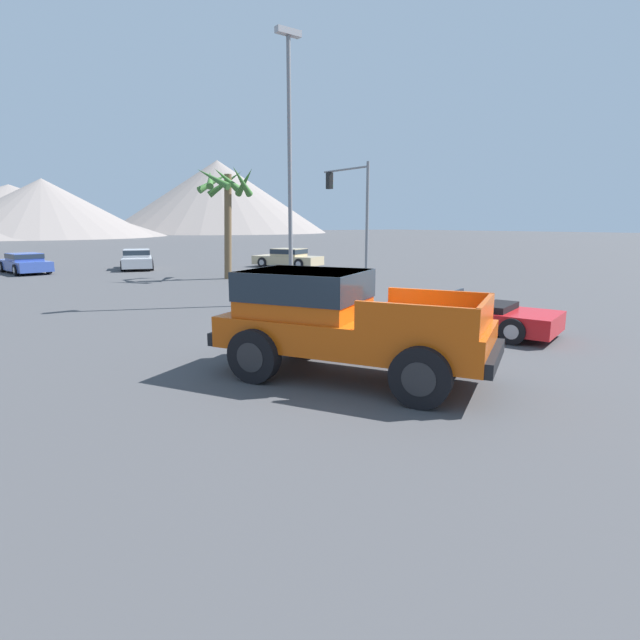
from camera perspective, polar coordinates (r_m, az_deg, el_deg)
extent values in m
plane|color=#424244|center=(9.74, 2.86, -5.85)|extent=(320.00, 320.00, 0.00)
cube|color=#CC4C0C|center=(9.14, 3.75, -1.56)|extent=(4.01, 5.18, 0.57)
cube|color=#CC4C0C|center=(9.40, -1.74, 3.16)|extent=(2.57, 2.72, 0.83)
cube|color=#1E2833|center=(9.38, -1.75, 4.07)|extent=(2.62, 2.77, 0.53)
cube|color=#CC4C0C|center=(7.78, 10.74, 0.00)|extent=(1.00, 1.74, 0.48)
cube|color=#CC4C0C|center=(9.54, 13.43, 1.91)|extent=(1.00, 1.74, 0.48)
cube|color=#CC4C0C|center=(8.51, 18.35, 0.57)|extent=(1.65, 0.95, 0.48)
cube|color=black|center=(10.30, -9.25, -1.20)|extent=(1.72, 1.04, 0.24)
cube|color=black|center=(8.64, 19.30, -4.05)|extent=(1.72, 1.04, 0.24)
cylinder|color=black|center=(9.02, -7.55, -4.07)|extent=(0.72, 0.99, 0.98)
cylinder|color=#232326|center=(9.02, -7.55, -4.07)|extent=(0.52, 0.62, 0.54)
cylinder|color=black|center=(10.69, -1.93, -1.60)|extent=(0.72, 0.99, 0.98)
cylinder|color=#232326|center=(10.69, -1.93, -1.60)|extent=(0.52, 0.62, 0.54)
cylinder|color=black|center=(7.89, 11.43, -6.40)|extent=(0.72, 0.99, 0.98)
cylinder|color=#232326|center=(7.89, 11.43, -6.40)|extent=(0.52, 0.62, 0.54)
cylinder|color=black|center=(9.75, 14.12, -3.17)|extent=(0.72, 0.99, 0.98)
cylinder|color=#232326|center=(9.75, 14.12, -3.17)|extent=(0.52, 0.62, 0.54)
cube|color=red|center=(13.75, 16.67, 0.45)|extent=(2.92, 4.68, 0.48)
cube|color=#1E2833|center=(13.85, 14.90, 2.43)|extent=(1.42, 0.48, 0.39)
cube|color=black|center=(13.47, 19.80, 1.43)|extent=(1.50, 0.99, 0.16)
cylinder|color=black|center=(13.53, 10.06, 0.16)|extent=(0.39, 0.67, 0.63)
cylinder|color=#9E9EA3|center=(13.53, 10.06, 0.16)|extent=(0.32, 0.40, 0.35)
cylinder|color=black|center=(15.02, 12.88, 1.12)|extent=(0.39, 0.67, 0.63)
cylinder|color=#9E9EA3|center=(15.02, 12.88, 1.12)|extent=(0.32, 0.40, 0.35)
cylinder|color=black|center=(12.60, 21.13, -1.22)|extent=(0.39, 0.67, 0.63)
cylinder|color=#9E9EA3|center=(12.60, 21.13, -1.22)|extent=(0.32, 0.40, 0.35)
cylinder|color=black|center=(14.18, 22.94, -0.06)|extent=(0.39, 0.67, 0.63)
cylinder|color=#9E9EA3|center=(14.18, 22.94, -0.06)|extent=(0.32, 0.40, 0.35)
cube|color=#334C9E|center=(33.51, -30.68, 5.42)|extent=(2.39, 4.79, 0.55)
cube|color=#334C9E|center=(33.37, -30.71, 6.23)|extent=(1.78, 2.13, 0.41)
cube|color=#1E2833|center=(33.36, -30.72, 6.31)|extent=(1.82, 2.18, 0.25)
cylinder|color=black|center=(34.70, -32.58, 5.14)|extent=(0.31, 0.65, 0.62)
cylinder|color=#9E9EA3|center=(34.70, -32.58, 5.14)|extent=(0.28, 0.37, 0.34)
cylinder|color=black|center=(35.10, -29.96, 5.45)|extent=(0.31, 0.65, 0.62)
cylinder|color=#9E9EA3|center=(35.10, -29.96, 5.45)|extent=(0.28, 0.37, 0.34)
cylinder|color=black|center=(31.94, -31.41, 4.90)|extent=(0.31, 0.65, 0.62)
cylinder|color=#9E9EA3|center=(31.94, -31.41, 4.90)|extent=(0.28, 0.37, 0.34)
cylinder|color=black|center=(32.38, -28.59, 5.23)|extent=(0.31, 0.65, 0.62)
cylinder|color=#9E9EA3|center=(32.38, -28.59, 5.23)|extent=(0.28, 0.37, 0.34)
cube|color=tan|center=(32.66, -3.73, 6.83)|extent=(3.49, 4.78, 0.56)
cube|color=tan|center=(32.57, -3.57, 7.74)|extent=(2.21, 2.35, 0.48)
cube|color=#1E2833|center=(32.56, -3.57, 7.84)|extent=(2.25, 2.40, 0.29)
cylinder|color=black|center=(32.72, -6.59, 6.56)|extent=(0.47, 0.69, 0.65)
cylinder|color=#9E9EA3|center=(32.72, -6.59, 6.56)|extent=(0.36, 0.42, 0.36)
cylinder|color=black|center=(34.13, -4.93, 6.77)|extent=(0.47, 0.69, 0.65)
cylinder|color=#9E9EA3|center=(34.13, -4.93, 6.77)|extent=(0.36, 0.42, 0.36)
cylinder|color=black|center=(31.22, -2.41, 6.41)|extent=(0.47, 0.69, 0.65)
cylinder|color=#9E9EA3|center=(31.22, -2.41, 6.41)|extent=(0.36, 0.42, 0.36)
cylinder|color=black|center=(32.70, -0.86, 6.63)|extent=(0.47, 0.69, 0.65)
cylinder|color=#9E9EA3|center=(32.70, -0.86, 6.63)|extent=(0.36, 0.42, 0.36)
cube|color=#B7BABF|center=(33.37, -20.16, 6.28)|extent=(2.89, 4.55, 0.58)
cube|color=#B7BABF|center=(33.23, -20.22, 7.18)|extent=(1.97, 2.15, 0.48)
cube|color=#1E2833|center=(33.23, -20.23, 7.28)|extent=(2.01, 2.19, 0.29)
cylinder|color=black|center=(34.71, -21.49, 6.10)|extent=(0.40, 0.66, 0.63)
cylinder|color=#9E9EA3|center=(34.71, -21.49, 6.10)|extent=(0.33, 0.40, 0.34)
cylinder|color=black|center=(34.69, -18.76, 6.28)|extent=(0.40, 0.66, 0.63)
cylinder|color=#9E9EA3|center=(34.69, -18.76, 6.28)|extent=(0.33, 0.40, 0.34)
cylinder|color=black|center=(32.09, -21.63, 5.75)|extent=(0.40, 0.66, 0.63)
cylinder|color=#9E9EA3|center=(32.09, -21.63, 5.75)|extent=(0.33, 0.40, 0.34)
cylinder|color=black|center=(32.07, -18.69, 5.94)|extent=(0.40, 0.66, 0.63)
cylinder|color=#9E9EA3|center=(32.07, -18.69, 5.94)|extent=(0.33, 0.40, 0.34)
cylinder|color=slate|center=(26.48, 5.40, 11.25)|extent=(0.16, 0.16, 5.91)
cylinder|color=slate|center=(28.01, 2.90, 16.81)|extent=(0.11, 3.65, 0.11)
cube|color=black|center=(29.04, 1.09, 15.63)|extent=(0.26, 0.34, 0.90)
sphere|color=red|center=(29.15, 1.33, 16.14)|extent=(0.20, 0.20, 0.20)
sphere|color=orange|center=(29.13, 1.33, 15.61)|extent=(0.20, 0.20, 0.20)
sphere|color=green|center=(29.11, 1.33, 15.08)|extent=(0.20, 0.20, 0.20)
cylinder|color=slate|center=(17.53, -3.47, 16.06)|extent=(0.14, 0.14, 8.74)
cube|color=#99999E|center=(18.47, -3.65, 30.01)|extent=(0.90, 0.24, 0.20)
cylinder|color=brown|center=(26.00, -10.48, 10.35)|extent=(0.36, 0.75, 5.22)
cone|color=#386B2D|center=(26.66, -8.58, 15.37)|extent=(0.56, 2.08, 1.42)
cone|color=#386B2D|center=(27.30, -10.75, 15.13)|extent=(1.86, 1.23, 1.50)
cone|color=#386B2D|center=(27.15, -11.94, 15.25)|extent=(1.98, 0.47, 1.29)
cone|color=#386B2D|center=(26.28, -12.46, 15.47)|extent=(0.93, 1.39, 1.10)
cone|color=#386B2D|center=(25.45, -12.17, 15.60)|extent=(1.27, 1.86, 1.20)
cone|color=#386B2D|center=(25.56, -10.68, 15.58)|extent=(1.36, 0.79, 1.20)
cone|color=#386B2D|center=(25.75, -8.97, 15.43)|extent=(1.67, 1.22, 1.49)
cone|color=gray|center=(126.34, -31.82, 10.57)|extent=(63.10, 63.10, 10.83)
cone|color=gray|center=(154.91, -11.54, 13.62)|extent=(63.82, 63.82, 20.96)
cone|color=gray|center=(115.56, -29.01, 11.12)|extent=(41.82, 41.82, 11.52)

